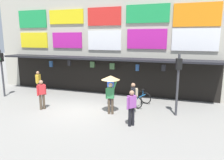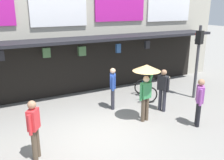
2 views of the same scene
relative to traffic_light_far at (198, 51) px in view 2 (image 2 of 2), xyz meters
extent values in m
plane|color=gray|center=(-5.10, -0.95, -2.14)|extent=(80.00, 80.00, 0.00)
cube|color=#B2AD9E|center=(-5.10, 3.65, 1.86)|extent=(18.00, 1.20, 8.00)
cube|color=black|center=(-5.10, 2.35, 0.46)|extent=(15.30, 1.40, 0.12)
cube|color=white|center=(-5.10, 3.00, 1.67)|extent=(2.44, 0.08, 1.34)
cube|color=#B71E93|center=(-2.15, 3.00, 1.76)|extent=(2.60, 0.08, 1.27)
cube|color=white|center=(0.80, 3.00, 1.73)|extent=(2.72, 0.08, 1.37)
cylinder|color=black|center=(-7.58, 2.38, 0.33)|extent=(0.02, 0.02, 0.15)
cube|color=#232328|center=(-7.58, 2.38, 0.06)|extent=(0.22, 0.13, 0.38)
cylinder|color=black|center=(-5.86, 2.60, 0.29)|extent=(0.02, 0.02, 0.21)
cube|color=#477042|center=(-5.86, 2.60, -0.01)|extent=(0.30, 0.18, 0.40)
cylinder|color=black|center=(-4.34, 2.49, 0.28)|extent=(0.02, 0.02, 0.25)
cube|color=#477042|center=(-4.34, 2.49, -0.05)|extent=(0.32, 0.19, 0.41)
cylinder|color=black|center=(-2.59, 2.38, 0.28)|extent=(0.02, 0.02, 0.25)
cube|color=#2D5693|center=(-2.59, 2.38, -0.06)|extent=(0.22, 0.13, 0.41)
cylinder|color=black|center=(-0.93, 2.42, 0.29)|extent=(0.02, 0.02, 0.21)
cube|color=#232328|center=(-0.93, 2.42, 0.00)|extent=(0.24, 0.14, 0.39)
cube|color=black|center=(-5.10, 3.03, -0.89)|extent=(15.30, 0.04, 2.50)
cylinder|color=#38383D|center=(0.00, -0.01, -0.54)|extent=(0.12, 0.12, 3.20)
cube|color=black|center=(0.00, -0.01, 0.56)|extent=(0.33, 0.31, 0.56)
sphere|color=red|center=(-0.03, 0.12, 0.69)|extent=(0.15, 0.15, 0.15)
sphere|color=black|center=(-0.03, 0.12, 0.43)|extent=(0.15, 0.15, 0.15)
torus|color=black|center=(-2.16, 0.39, -1.78)|extent=(0.71, 0.27, 0.72)
torus|color=black|center=(-1.83, 1.44, -1.78)|extent=(0.71, 0.27, 0.72)
cylinder|color=#1E66A8|center=(-2.00, 0.92, -1.53)|extent=(0.34, 0.96, 0.05)
cylinder|color=#1E66A8|center=(-1.95, 1.07, -1.36)|extent=(0.04, 0.04, 0.35)
cube|color=black|center=(-1.95, 1.07, -1.17)|extent=(0.16, 0.22, 0.06)
cylinder|color=#1E66A8|center=(-2.14, 0.47, -1.36)|extent=(0.04, 0.04, 0.50)
cylinder|color=black|center=(-2.14, 0.47, -1.11)|extent=(0.43, 0.17, 0.04)
cylinder|color=brown|center=(-3.38, -0.92, -1.70)|extent=(0.14, 0.14, 0.88)
cylinder|color=brown|center=(-3.21, -0.89, -1.70)|extent=(0.14, 0.14, 0.88)
cube|color=#388E51|center=(-3.30, -0.91, -0.98)|extent=(0.39, 0.27, 0.56)
sphere|color=beige|center=(-3.30, -0.91, -0.57)|extent=(0.22, 0.22, 0.22)
cylinder|color=#388E51|center=(-3.51, -0.94, -1.03)|extent=(0.09, 0.09, 0.56)
cylinder|color=#388E51|center=(-3.08, -0.88, -0.58)|extent=(0.23, 0.09, 0.48)
cylinder|color=#4C3823|center=(-3.08, -0.88, -0.47)|extent=(0.02, 0.02, 0.55)
cone|color=#E0B770|center=(-3.30, -0.91, -0.17)|extent=(0.96, 0.96, 0.22)
cylinder|color=brown|center=(-7.25, -1.51, -1.70)|extent=(0.14, 0.14, 0.88)
cylinder|color=brown|center=(-7.15, -1.36, -1.70)|extent=(0.14, 0.14, 0.88)
cube|color=red|center=(-7.20, -1.43, -0.98)|extent=(0.38, 0.42, 0.56)
sphere|color=#A87A5B|center=(-7.20, -1.43, -0.57)|extent=(0.22, 0.22, 0.22)
cylinder|color=red|center=(-7.32, -1.62, -1.03)|extent=(0.09, 0.09, 0.56)
cylinder|color=red|center=(-7.08, -1.25, -1.03)|extent=(0.09, 0.09, 0.56)
cylinder|color=#2D2D38|center=(-3.85, 0.51, -1.70)|extent=(0.14, 0.14, 0.88)
cylinder|color=#2D2D38|center=(-3.77, 0.67, -1.70)|extent=(0.14, 0.14, 0.88)
cube|color=#28479E|center=(-3.81, 0.59, -0.98)|extent=(0.36, 0.42, 0.56)
sphere|color=tan|center=(-3.81, 0.59, -0.57)|extent=(0.22, 0.22, 0.22)
cylinder|color=#28479E|center=(-3.91, 0.39, -1.03)|extent=(0.09, 0.09, 0.56)
cylinder|color=#28479E|center=(-3.71, 0.79, -1.03)|extent=(0.09, 0.09, 0.56)
cylinder|color=#2D2D38|center=(-2.16, -0.58, -1.70)|extent=(0.14, 0.14, 0.88)
cylinder|color=#2D2D38|center=(-2.22, -0.41, -1.70)|extent=(0.14, 0.14, 0.88)
cube|color=#232328|center=(-2.19, -0.49, -0.98)|extent=(0.32, 0.41, 0.56)
sphere|color=#A87A5B|center=(-2.19, -0.49, -0.57)|extent=(0.22, 0.22, 0.22)
cylinder|color=#232328|center=(-2.12, -0.70, -1.03)|extent=(0.09, 0.09, 0.56)
cylinder|color=#232328|center=(-2.26, -0.29, -1.03)|extent=(0.09, 0.09, 0.56)
cube|color=tan|center=(-2.04, -0.44, -0.96)|extent=(0.24, 0.32, 0.40)
cylinder|color=black|center=(-1.95, -2.12, -1.70)|extent=(0.14, 0.14, 0.88)
cylinder|color=black|center=(-1.84, -1.98, -1.70)|extent=(0.14, 0.14, 0.88)
cube|color=#9E4CA8|center=(-1.90, -2.05, -0.98)|extent=(0.40, 0.42, 0.56)
sphere|color=#A87A5B|center=(-1.90, -2.05, -0.57)|extent=(0.22, 0.22, 0.22)
cylinder|color=#9E4CA8|center=(-2.04, -2.22, -1.03)|extent=(0.09, 0.09, 0.56)
cylinder|color=#9E4CA8|center=(-1.76, -1.88, -1.03)|extent=(0.09, 0.09, 0.56)
camera|label=1|loc=(0.18, -10.99, 1.86)|focal=33.81mm
camera|label=2|loc=(-8.04, -7.49, 1.85)|focal=39.19mm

